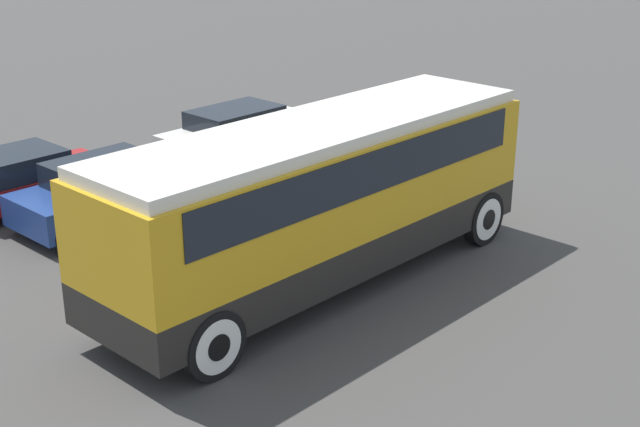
% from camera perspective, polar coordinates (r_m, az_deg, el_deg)
% --- Properties ---
extents(ground_plane, '(120.00, 120.00, 0.00)m').
position_cam_1_polar(ground_plane, '(17.09, -0.00, -4.47)').
color(ground_plane, '#423F3D').
extents(tour_bus, '(9.44, 2.60, 3.17)m').
position_cam_1_polar(tour_bus, '(16.43, 0.23, 1.68)').
color(tour_bus, black).
rests_on(tour_bus, ground_plane).
extents(parked_car_near, '(4.39, 1.96, 1.48)m').
position_cam_1_polar(parked_car_near, '(20.36, -13.23, 1.47)').
color(parked_car_near, navy).
rests_on(parked_car_near, ground_plane).
extents(parked_car_mid, '(4.51, 1.83, 1.38)m').
position_cam_1_polar(parked_car_mid, '(21.75, -18.88, 1.98)').
color(parked_car_mid, maroon).
rests_on(parked_car_mid, ground_plane).
extents(parked_car_far, '(4.65, 1.79, 1.42)m').
position_cam_1_polar(parked_car_far, '(24.54, -5.18, 5.19)').
color(parked_car_far, silver).
rests_on(parked_car_far, ground_plane).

